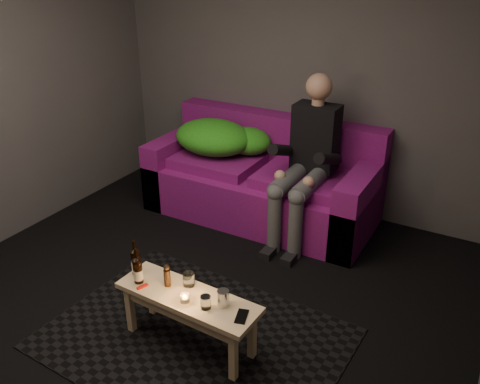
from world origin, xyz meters
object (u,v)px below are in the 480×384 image
object	(u,v)px
beer_bottle_a	(136,262)
sofa	(264,181)
person	(307,157)
beer_bottle_b	(138,270)
steel_cup	(223,298)
coffee_table	(188,304)

from	to	relation	value
beer_bottle_a	sofa	bearing A→B (deg)	89.78
sofa	person	xyz separation A→B (m)	(0.51, -0.18, 0.42)
beer_bottle_b	steel_cup	world-z (taller)	beer_bottle_b
beer_bottle_a	steel_cup	size ratio (longest dim) A/B	2.49
sofa	steel_cup	xyz separation A→B (m)	(0.68, -1.90, 0.11)
person	beer_bottle_b	xyz separation A→B (m)	(-0.44, -1.80, -0.26)
person	beer_bottle_a	xyz separation A→B (m)	(-0.51, -1.73, -0.26)
person	sofa	bearing A→B (deg)	160.62
sofa	beer_bottle_b	xyz separation A→B (m)	(0.07, -1.97, 0.16)
coffee_table	sofa	bearing A→B (deg)	102.63
sofa	beer_bottle_a	world-z (taller)	sofa
coffee_table	steel_cup	xyz separation A→B (m)	(0.25, 0.03, 0.12)
beer_bottle_a	person	bearing A→B (deg)	73.40
person	steel_cup	bearing A→B (deg)	-84.15
sofa	person	world-z (taller)	person
steel_cup	beer_bottle_a	bearing A→B (deg)	-179.89
steel_cup	beer_bottle_b	bearing A→B (deg)	-173.34
person	beer_bottle_b	bearing A→B (deg)	-103.73
sofa	person	bearing A→B (deg)	-19.38
person	beer_bottle_b	world-z (taller)	person
coffee_table	beer_bottle_a	bearing A→B (deg)	176.31
beer_bottle_a	steel_cup	bearing A→B (deg)	0.11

